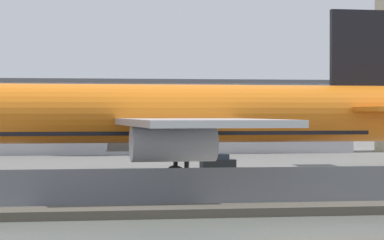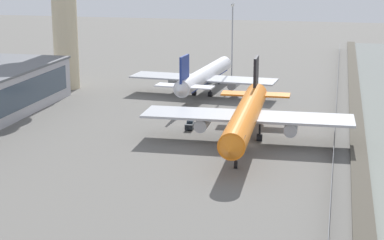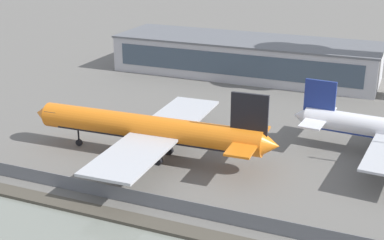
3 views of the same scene
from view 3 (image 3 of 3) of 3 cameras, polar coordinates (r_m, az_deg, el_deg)
The scene contains 6 objects.
ground_plane at distance 97.77m, azimuth -4.85°, elevation -4.03°, with size 500.00×500.00×0.00m, color #66635E.
shoreline_seawall at distance 82.03m, azimuth -11.54°, elevation -9.21°, with size 320.00×3.00×0.50m.
perimeter_fence at distance 84.86m, azimuth -9.89°, elevation -7.33°, with size 280.00×0.10×2.37m.
cargo_jet_orange at distance 95.80m, azimuth -4.34°, elevation -1.02°, with size 47.76×40.74×14.22m.
baggage_tug at distance 105.60m, azimuth 2.65°, elevation -1.63°, with size 3.26×1.73×1.80m.
terminal_building at distance 151.46m, azimuth 5.71°, elevation 6.73°, with size 72.97×21.87×10.22m.
Camera 3 is at (42.09, -78.76, 39.79)m, focal length 50.00 mm.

